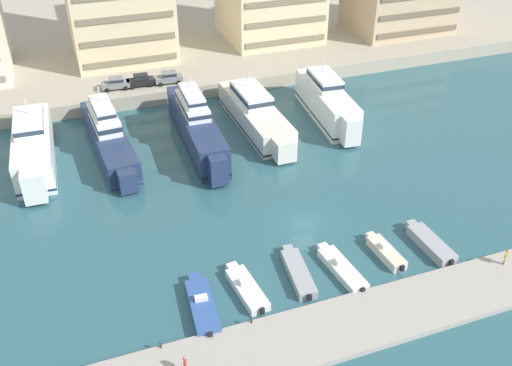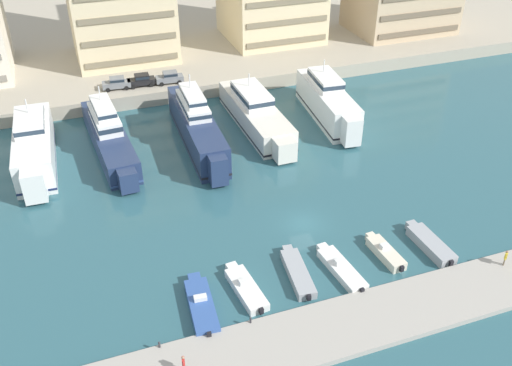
{
  "view_description": "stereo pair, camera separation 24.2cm",
  "coord_description": "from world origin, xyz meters",
  "px_view_note": "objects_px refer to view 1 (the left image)",
  "views": [
    {
      "loc": [
        -21.4,
        -43.58,
        36.99
      ],
      "look_at": [
        -3.42,
        5.61,
        2.5
      ],
      "focal_mm": 40.0,
      "sensor_mm": 36.0,
      "label": 1
    },
    {
      "loc": [
        -21.17,
        -43.66,
        36.99
      ],
      "look_at": [
        -3.42,
        5.61,
        2.5
      ],
      "focal_mm": 40.0,
      "sensor_mm": 36.0,
      "label": 2
    }
  ],
  "objects_px": {
    "motorboat_blue_far_left": "(202,305)",
    "motorboat_cream_center": "(385,252)",
    "pedestrian_near_edge": "(185,363)",
    "car_black_left": "(141,80)",
    "car_grey_mid_left": "(169,77)",
    "motorboat_grey_mid_left": "(298,272)",
    "yacht_ivory_center_left": "(255,113)",
    "motorboat_white_center_left": "(341,268)",
    "yacht_navy_mid_left": "(196,126)",
    "pedestrian_mid_deck": "(506,256)",
    "yacht_white_far_left": "(33,146)",
    "motorboat_grey_center_right": "(430,243)",
    "car_grey_far_left": "(116,83)",
    "motorboat_white_left": "(246,288)",
    "yacht_white_center": "(327,101)",
    "yacht_navy_left": "(108,135)"
  },
  "relations": [
    {
      "from": "yacht_white_center",
      "to": "motorboat_white_left",
      "type": "relative_size",
      "value": 2.7
    },
    {
      "from": "yacht_ivory_center_left",
      "to": "motorboat_white_left",
      "type": "bearing_deg",
      "value": -111.48
    },
    {
      "from": "car_grey_far_left",
      "to": "pedestrian_mid_deck",
      "type": "relative_size",
      "value": 2.43
    },
    {
      "from": "motorboat_cream_center",
      "to": "pedestrian_near_edge",
      "type": "xyz_separation_m",
      "value": [
        -22.0,
        -7.15,
        1.02
      ]
    },
    {
      "from": "motorboat_blue_far_left",
      "to": "motorboat_grey_mid_left",
      "type": "distance_m",
      "value": 9.71
    },
    {
      "from": "yacht_white_far_left",
      "to": "yacht_navy_left",
      "type": "relative_size",
      "value": 0.89
    },
    {
      "from": "motorboat_blue_far_left",
      "to": "pedestrian_near_edge",
      "type": "relative_size",
      "value": 4.75
    },
    {
      "from": "motorboat_white_left",
      "to": "pedestrian_mid_deck",
      "type": "bearing_deg",
      "value": -12.74
    },
    {
      "from": "yacht_navy_mid_left",
      "to": "motorboat_cream_center",
      "type": "bearing_deg",
      "value": -67.94
    },
    {
      "from": "motorboat_white_left",
      "to": "car_grey_far_left",
      "type": "bearing_deg",
      "value": 96.15
    },
    {
      "from": "car_grey_far_left",
      "to": "pedestrian_near_edge",
      "type": "xyz_separation_m",
      "value": [
        -2.66,
        -51.77,
        -1.58
      ]
    },
    {
      "from": "motorboat_blue_far_left",
      "to": "car_grey_mid_left",
      "type": "relative_size",
      "value": 1.85
    },
    {
      "from": "yacht_navy_left",
      "to": "motorboat_grey_mid_left",
      "type": "relative_size",
      "value": 2.96
    },
    {
      "from": "yacht_ivory_center_left",
      "to": "motorboat_blue_far_left",
      "type": "distance_m",
      "value": 35.08
    },
    {
      "from": "motorboat_blue_far_left",
      "to": "motorboat_white_left",
      "type": "bearing_deg",
      "value": 9.6
    },
    {
      "from": "yacht_white_center",
      "to": "car_grey_mid_left",
      "type": "distance_m",
      "value": 24.33
    },
    {
      "from": "motorboat_blue_far_left",
      "to": "pedestrian_mid_deck",
      "type": "distance_m",
      "value": 28.96
    },
    {
      "from": "yacht_ivory_center_left",
      "to": "motorboat_white_center_left",
      "type": "distance_m",
      "value": 30.95
    },
    {
      "from": "yacht_white_far_left",
      "to": "yacht_navy_left",
      "type": "distance_m",
      "value": 9.04
    },
    {
      "from": "yacht_white_center",
      "to": "motorboat_grey_mid_left",
      "type": "height_order",
      "value": "yacht_white_center"
    },
    {
      "from": "yacht_ivory_center_left",
      "to": "motorboat_white_center_left",
      "type": "bearing_deg",
      "value": -94.65
    },
    {
      "from": "yacht_ivory_center_left",
      "to": "car_grey_mid_left",
      "type": "distance_m",
      "value": 16.46
    },
    {
      "from": "motorboat_grey_center_right",
      "to": "pedestrian_mid_deck",
      "type": "bearing_deg",
      "value": -46.71
    },
    {
      "from": "motorboat_blue_far_left",
      "to": "motorboat_cream_center",
      "type": "xyz_separation_m",
      "value": [
        18.9,
        0.77,
        0.02
      ]
    },
    {
      "from": "yacht_white_center",
      "to": "car_black_left",
      "type": "distance_m",
      "value": 28.01
    },
    {
      "from": "motorboat_cream_center",
      "to": "pedestrian_near_edge",
      "type": "relative_size",
      "value": 3.6
    },
    {
      "from": "car_black_left",
      "to": "car_grey_mid_left",
      "type": "relative_size",
      "value": 0.99
    },
    {
      "from": "car_grey_far_left",
      "to": "pedestrian_mid_deck",
      "type": "xyz_separation_m",
      "value": [
        28.98,
        -50.13,
        -1.52
      ]
    },
    {
      "from": "pedestrian_mid_deck",
      "to": "yacht_ivory_center_left",
      "type": "bearing_deg",
      "value": 108.92
    },
    {
      "from": "motorboat_grey_mid_left",
      "to": "car_grey_mid_left",
      "type": "relative_size",
      "value": 1.78
    },
    {
      "from": "motorboat_grey_center_right",
      "to": "yacht_white_center",
      "type": "bearing_deg",
      "value": 84.34
    },
    {
      "from": "motorboat_grey_center_right",
      "to": "car_grey_far_left",
      "type": "bearing_deg",
      "value": 118.24
    },
    {
      "from": "motorboat_blue_far_left",
      "to": "motorboat_cream_center",
      "type": "distance_m",
      "value": 18.92
    },
    {
      "from": "yacht_navy_mid_left",
      "to": "pedestrian_mid_deck",
      "type": "distance_m",
      "value": 39.85
    },
    {
      "from": "yacht_ivory_center_left",
      "to": "motorboat_cream_center",
      "type": "height_order",
      "value": "yacht_ivory_center_left"
    },
    {
      "from": "yacht_white_far_left",
      "to": "yacht_navy_mid_left",
      "type": "height_order",
      "value": "yacht_navy_mid_left"
    },
    {
      "from": "yacht_white_far_left",
      "to": "car_grey_mid_left",
      "type": "relative_size",
      "value": 4.66
    },
    {
      "from": "yacht_white_far_left",
      "to": "car_black_left",
      "type": "xyz_separation_m",
      "value": [
        15.87,
        14.23,
        0.68
      ]
    },
    {
      "from": "motorboat_blue_far_left",
      "to": "pedestrian_mid_deck",
      "type": "bearing_deg",
      "value": -9.4
    },
    {
      "from": "motorboat_grey_mid_left",
      "to": "car_black_left",
      "type": "relative_size",
      "value": 1.79
    },
    {
      "from": "motorboat_white_left",
      "to": "yacht_navy_left",
      "type": "bearing_deg",
      "value": 104.71
    },
    {
      "from": "motorboat_white_left",
      "to": "motorboat_cream_center",
      "type": "height_order",
      "value": "motorboat_cream_center"
    },
    {
      "from": "yacht_white_far_left",
      "to": "motorboat_white_center_left",
      "type": "relative_size",
      "value": 2.62
    },
    {
      "from": "yacht_navy_mid_left",
      "to": "car_black_left",
      "type": "xyz_separation_m",
      "value": [
        -4.22,
        16.2,
        0.52
      ]
    },
    {
      "from": "yacht_ivory_center_left",
      "to": "motorboat_white_center_left",
      "type": "xyz_separation_m",
      "value": [
        -2.51,
        -30.81,
        -1.56
      ]
    },
    {
      "from": "yacht_navy_mid_left",
      "to": "motorboat_white_center_left",
      "type": "bearing_deg",
      "value": -77.58
    },
    {
      "from": "yacht_navy_mid_left",
      "to": "motorboat_blue_far_left",
      "type": "bearing_deg",
      "value": -104.36
    },
    {
      "from": "car_black_left",
      "to": "yacht_navy_mid_left",
      "type": "bearing_deg",
      "value": -75.41
    },
    {
      "from": "motorboat_grey_center_right",
      "to": "car_grey_far_left",
      "type": "relative_size",
      "value": 1.67
    },
    {
      "from": "motorboat_white_center_left",
      "to": "pedestrian_near_edge",
      "type": "relative_size",
      "value": 4.55
    }
  ]
}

